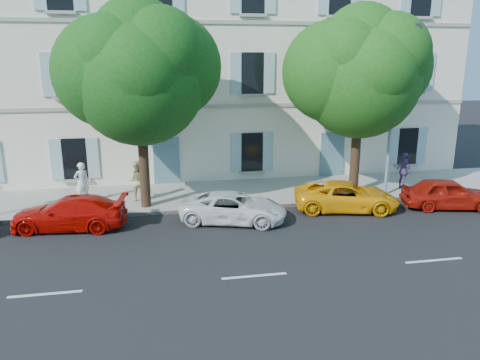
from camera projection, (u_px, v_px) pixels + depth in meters
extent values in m
plane|color=black|center=(232.00, 229.00, 17.95)|extent=(90.00, 90.00, 0.00)
cube|color=#A09E96|center=(216.00, 194.00, 22.16)|extent=(36.00, 4.50, 0.15)
cube|color=#9E998E|center=(223.00, 209.00, 20.10)|extent=(36.00, 0.16, 0.16)
cube|color=white|center=(201.00, 64.00, 26.08)|extent=(28.00, 7.00, 12.00)
imported|color=#B70A05|center=(69.00, 213.00, 17.89)|extent=(4.53, 2.32, 1.26)
imported|color=white|center=(234.00, 208.00, 18.64)|extent=(4.62, 3.12, 1.18)
imported|color=#FFAC0A|center=(346.00, 196.00, 20.04)|extent=(4.75, 2.94, 1.23)
imported|color=#9F1409|center=(448.00, 194.00, 20.27)|extent=(4.13, 2.36, 1.32)
cylinder|color=#3A2819|center=(144.00, 168.00, 19.79)|extent=(0.42, 0.42, 3.36)
ellipsoid|color=#1C5E18|center=(139.00, 79.00, 18.83)|extent=(5.38, 5.38, 5.92)
cylinder|color=#3A2819|center=(355.00, 158.00, 21.84)|extent=(0.44, 0.44, 3.30)
ellipsoid|color=#256B1B|center=(360.00, 79.00, 20.89)|extent=(5.35, 5.35, 5.89)
cylinder|color=#7293BF|center=(392.00, 113.00, 20.96)|extent=(0.15, 0.15, 7.60)
cylinder|color=#7293BF|center=(407.00, 23.00, 19.34)|extent=(0.11, 1.33, 0.09)
cube|color=#383A3D|center=(416.00, 26.00, 18.75)|extent=(0.24, 0.43, 0.17)
imported|color=white|center=(82.00, 182.00, 20.54)|extent=(0.79, 0.71, 1.81)
imported|color=#CAC081|center=(137.00, 181.00, 20.83)|extent=(0.98, 0.82, 1.81)
imported|color=#5F4986|center=(404.00, 171.00, 22.64)|extent=(0.54, 1.09, 1.79)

